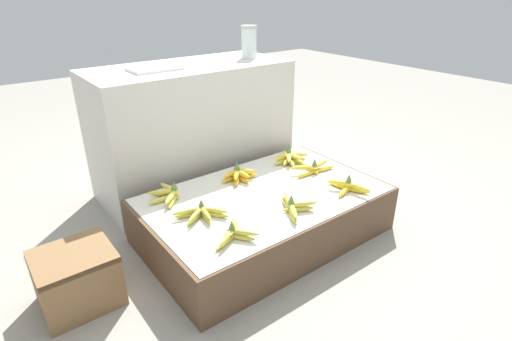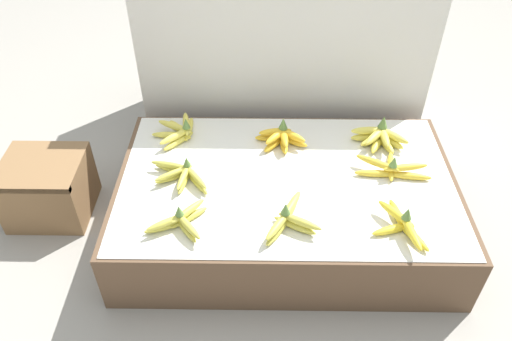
% 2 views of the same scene
% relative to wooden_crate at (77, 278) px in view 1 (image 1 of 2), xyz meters
% --- Properties ---
extents(ground_plane, '(10.00, 10.00, 0.00)m').
position_rel_wooden_crate_xyz_m(ground_plane, '(0.95, -0.08, -0.13)').
color(ground_plane, gray).
extents(display_platform, '(1.26, 0.79, 0.26)m').
position_rel_wooden_crate_xyz_m(display_platform, '(0.95, -0.08, 0.00)').
color(display_platform, brown).
rests_on(display_platform, ground_plane).
extents(back_vendor_table, '(1.23, 0.55, 0.82)m').
position_rel_wooden_crate_xyz_m(back_vendor_table, '(0.95, 0.66, 0.28)').
color(back_vendor_table, beige).
rests_on(back_vendor_table, ground_plane).
extents(wooden_crate, '(0.31, 0.28, 0.25)m').
position_rel_wooden_crate_xyz_m(wooden_crate, '(0.00, 0.00, 0.00)').
color(wooden_crate, olive).
rests_on(wooden_crate, ground_plane).
extents(banana_bunch_front_left, '(0.21, 0.19, 0.09)m').
position_rel_wooden_crate_xyz_m(banana_bunch_front_left, '(0.59, -0.32, 0.16)').
color(banana_bunch_front_left, gold).
rests_on(banana_bunch_front_left, display_platform).
extents(banana_bunch_front_midleft, '(0.20, 0.24, 0.10)m').
position_rel_wooden_crate_xyz_m(banana_bunch_front_midleft, '(0.95, -0.31, 0.16)').
color(banana_bunch_front_midleft, gold).
rests_on(banana_bunch_front_midleft, display_platform).
extents(banana_bunch_front_midright, '(0.18, 0.26, 0.10)m').
position_rel_wooden_crate_xyz_m(banana_bunch_front_midright, '(1.32, -0.33, 0.16)').
color(banana_bunch_front_midright, yellow).
rests_on(banana_bunch_front_midright, display_platform).
extents(banana_bunch_middle_left, '(0.23, 0.17, 0.08)m').
position_rel_wooden_crate_xyz_m(banana_bunch_middle_left, '(0.57, -0.09, 0.16)').
color(banana_bunch_middle_left, gold).
rests_on(banana_bunch_middle_left, display_platform).
extents(banana_bunch_middle_midright, '(0.28, 0.17, 0.10)m').
position_rel_wooden_crate_xyz_m(banana_bunch_middle_midright, '(1.34, -0.05, 0.16)').
color(banana_bunch_middle_midright, gold).
rests_on(banana_bunch_middle_midright, display_platform).
extents(banana_bunch_back_left, '(0.18, 0.23, 0.10)m').
position_rel_wooden_crate_xyz_m(banana_bunch_back_left, '(0.53, 0.17, 0.16)').
color(banana_bunch_back_left, '#DBCC4C').
rests_on(banana_bunch_back_left, display_platform).
extents(banana_bunch_back_midleft, '(0.22, 0.14, 0.11)m').
position_rel_wooden_crate_xyz_m(banana_bunch_back_midleft, '(0.94, 0.13, 0.16)').
color(banana_bunch_back_midleft, gold).
rests_on(banana_bunch_back_midleft, display_platform).
extents(banana_bunch_back_midright, '(0.22, 0.15, 0.11)m').
position_rel_wooden_crate_xyz_m(banana_bunch_back_midright, '(1.33, 0.14, 0.16)').
color(banana_bunch_back_midright, '#DBCC4C').
rests_on(banana_bunch_back_midright, display_platform).
extents(glass_jar, '(0.11, 0.11, 0.20)m').
position_rel_wooden_crate_xyz_m(glass_jar, '(1.39, 0.65, 0.80)').
color(glass_jar, silver).
rests_on(glass_jar, back_vendor_table).
extents(foam_tray_white, '(0.29, 0.18, 0.02)m').
position_rel_wooden_crate_xyz_m(foam_tray_white, '(0.73, 0.64, 0.70)').
color(foam_tray_white, white).
rests_on(foam_tray_white, back_vendor_table).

